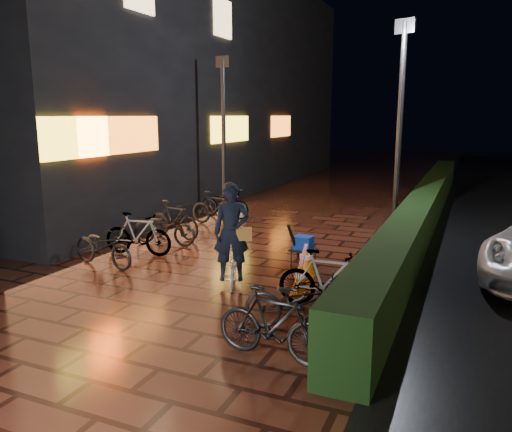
% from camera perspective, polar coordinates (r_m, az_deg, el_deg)
% --- Properties ---
extents(ground, '(80.00, 80.00, 0.00)m').
position_cam_1_polar(ground, '(8.79, -8.80, -9.15)').
color(ground, '#381911').
rests_on(ground, ground).
extents(hedge, '(0.70, 20.00, 1.00)m').
position_cam_1_polar(hedge, '(15.19, 18.80, 1.07)').
color(hedge, black).
rests_on(hedge, ground).
extents(storefront_block, '(12.09, 22.00, 9.00)m').
position_cam_1_polar(storefront_block, '(23.16, -14.04, 14.63)').
color(storefront_block, black).
rests_on(storefront_block, ground).
extents(lamp_post_hedge, '(0.51, 0.21, 5.39)m').
position_cam_1_polar(lamp_post_hedge, '(13.35, 16.13, 10.54)').
color(lamp_post_hedge, black).
rests_on(lamp_post_hedge, ground).
extents(lamp_post_sf, '(0.46, 0.14, 4.77)m').
position_cam_1_polar(lamp_post_sf, '(15.18, -3.72, 9.72)').
color(lamp_post_sf, black).
rests_on(lamp_post_sf, ground).
extents(cyclist, '(0.96, 1.41, 1.91)m').
position_cam_1_polar(cyclist, '(9.08, -2.75, -3.65)').
color(cyclist, silver).
rests_on(cyclist, ground).
extents(traffic_barrier, '(0.68, 1.52, 0.62)m').
position_cam_1_polar(traffic_barrier, '(9.22, 5.44, -6.07)').
color(traffic_barrier, orange).
rests_on(traffic_barrier, ground).
extents(cart_assembly, '(0.54, 0.51, 0.94)m').
position_cam_1_polar(cart_assembly, '(10.26, 5.36, -3.24)').
color(cart_assembly, black).
rests_on(cart_assembly, ground).
extents(parked_bikes_storefront, '(1.91, 6.31, 0.96)m').
position_cam_1_polar(parked_bikes_storefront, '(12.72, -9.21, -0.59)').
color(parked_bikes_storefront, black).
rests_on(parked_bikes_storefront, ground).
extents(parked_bikes_hedge, '(1.79, 2.54, 0.96)m').
position_cam_1_polar(parked_bikes_hedge, '(7.29, 5.31, -9.58)').
color(parked_bikes_hedge, black).
rests_on(parked_bikes_hedge, ground).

